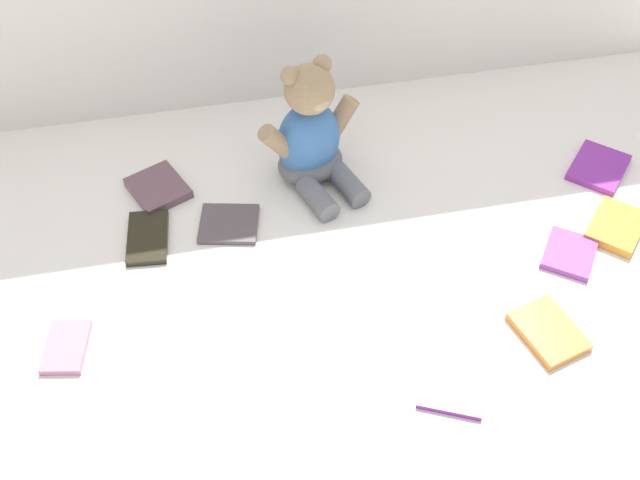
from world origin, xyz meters
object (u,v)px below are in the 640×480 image
(book_case_2, at_px, (616,227))
(book_case_5, at_px, (452,386))
(book_case_9, at_px, (599,167))
(book_case_0, at_px, (148,238))
(book_case_8, at_px, (569,253))
(teddy_bear, at_px, (311,137))
(book_case_7, at_px, (66,347))
(book_case_6, at_px, (548,331))
(book_case_3, at_px, (158,188))
(book_case_4, at_px, (229,224))

(book_case_2, distance_m, book_case_5, 0.47)
(book_case_5, height_order, book_case_9, book_case_9)
(book_case_0, relative_size, book_case_2, 1.07)
(book_case_2, xyz_separation_m, book_case_8, (-0.11, -0.04, -0.00))
(book_case_8, bearing_deg, teddy_bear, -0.32)
(book_case_7, bearing_deg, book_case_2, 14.74)
(book_case_2, height_order, book_case_9, book_case_2)
(book_case_5, xyz_separation_m, book_case_7, (-0.58, 0.19, 0.00))
(book_case_6, bearing_deg, book_case_8, 40.04)
(book_case_6, distance_m, book_case_7, 0.78)
(book_case_2, height_order, book_case_3, same)
(book_case_5, bearing_deg, book_case_6, 133.91)
(book_case_9, bearing_deg, book_case_7, -125.02)
(book_case_8, bearing_deg, book_case_2, -123.54)
(book_case_3, distance_m, book_case_9, 0.86)
(teddy_bear, height_order, book_case_7, teddy_bear)
(book_case_0, height_order, book_case_8, same)
(book_case_2, relative_size, book_case_9, 0.96)
(teddy_bear, relative_size, book_case_7, 2.61)
(book_case_2, bearing_deg, book_case_6, -94.55)
(teddy_bear, relative_size, book_case_2, 2.21)
(teddy_bear, relative_size, book_case_0, 2.06)
(book_case_9, bearing_deg, book_case_4, -136.89)
(teddy_bear, distance_m, book_case_0, 0.35)
(book_case_4, xyz_separation_m, book_case_6, (0.48, -0.34, 0.00))
(book_case_9, bearing_deg, teddy_bear, -147.45)
(book_case_7, bearing_deg, book_case_6, 1.58)
(teddy_bear, distance_m, book_case_5, 0.53)
(book_case_0, xyz_separation_m, book_case_8, (0.73, -0.19, 0.00))
(teddy_bear, bearing_deg, book_case_0, 179.02)
(book_case_4, bearing_deg, book_case_8, 84.46)
(book_case_2, relative_size, book_case_4, 1.09)
(book_case_0, xyz_separation_m, book_case_9, (0.87, 0.01, 0.00))
(book_case_5, bearing_deg, book_case_7, -83.49)
(book_case_3, xyz_separation_m, book_case_8, (0.70, -0.31, -0.00))
(book_case_9, bearing_deg, book_case_3, -144.70)
(book_case_6, distance_m, book_case_9, 0.43)
(book_case_0, height_order, book_case_5, book_case_0)
(book_case_2, bearing_deg, book_case_7, -132.95)
(book_case_4, relative_size, book_case_6, 0.91)
(book_case_0, bearing_deg, teddy_bear, -155.81)
(book_case_2, distance_m, book_case_4, 0.71)
(book_case_7, bearing_deg, book_case_4, 47.77)
(book_case_3, distance_m, book_case_6, 0.75)
(book_case_2, height_order, book_case_6, book_case_2)
(book_case_0, relative_size, book_case_6, 1.06)
(book_case_7, bearing_deg, book_case_0, 67.22)
(book_case_0, bearing_deg, book_case_5, 143.28)
(book_case_7, distance_m, book_case_9, 1.04)
(book_case_5, xyz_separation_m, book_case_9, (0.43, 0.41, 0.00))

